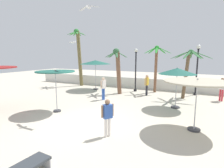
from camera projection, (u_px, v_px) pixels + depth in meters
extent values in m
plane|color=beige|center=(83.00, 121.00, 9.14)|extent=(56.00, 56.00, 0.00)
cube|color=silver|center=(140.00, 83.00, 17.94)|extent=(25.20, 0.30, 1.07)
cylinder|color=#333338|center=(96.00, 89.00, 17.56)|extent=(0.53, 0.53, 0.08)
cylinder|color=#A5A5AD|center=(96.00, 77.00, 17.37)|extent=(0.05, 0.05, 2.53)
cone|color=#1E594C|center=(95.00, 62.00, 17.15)|extent=(2.94, 2.94, 0.36)
sphere|color=#99999E|center=(95.00, 60.00, 17.12)|extent=(0.08, 0.08, 0.08)
cylinder|color=#333338|center=(194.00, 129.00, 7.96)|extent=(0.54, 0.54, 0.08)
cylinder|color=#A5A5AD|center=(196.00, 106.00, 7.79)|extent=(0.05, 0.05, 2.22)
cylinder|color=#B7AD93|center=(197.00, 82.00, 7.62)|extent=(2.78, 2.78, 0.06)
sphere|color=#99999E|center=(198.00, 79.00, 7.60)|extent=(0.08, 0.08, 0.08)
cylinder|color=#333338|center=(57.00, 111.00, 10.64)|extent=(0.45, 0.45, 0.08)
cylinder|color=#A5A5AD|center=(56.00, 92.00, 10.45)|extent=(0.05, 0.05, 2.41)
cylinder|color=#1E594C|center=(55.00, 72.00, 10.27)|extent=(2.22, 2.22, 0.06)
sphere|color=#99999E|center=(55.00, 70.00, 10.26)|extent=(0.08, 0.08, 0.08)
cylinder|color=#333338|center=(175.00, 107.00, 11.39)|extent=(0.55, 0.55, 0.08)
cylinder|color=#A5A5AD|center=(176.00, 91.00, 11.22)|extent=(0.05, 0.05, 2.21)
cone|color=#1E594C|center=(177.00, 71.00, 11.03)|extent=(2.31, 2.31, 0.38)
sphere|color=#99999E|center=(177.00, 68.00, 11.00)|extent=(0.08, 0.08, 0.08)
cylinder|color=brown|center=(186.00, 76.00, 13.61)|extent=(0.50, 0.25, 3.55)
sphere|color=#316739|center=(191.00, 52.00, 13.23)|extent=(0.41, 0.41, 0.41)
ellipsoid|color=#316739|center=(202.00, 55.00, 12.81)|extent=(1.48, 0.45, 0.64)
ellipsoid|color=#316739|center=(198.00, 55.00, 13.62)|extent=(1.03, 1.30, 0.64)
ellipsoid|color=#316739|center=(191.00, 55.00, 13.97)|extent=(0.27, 1.48, 0.64)
ellipsoid|color=#316739|center=(182.00, 55.00, 13.93)|extent=(1.31, 1.01, 0.64)
ellipsoid|color=#316739|center=(180.00, 55.00, 13.27)|extent=(1.42, 0.78, 0.64)
ellipsoid|color=#316739|center=(187.00, 55.00, 12.68)|extent=(0.60, 1.46, 0.64)
ellipsoid|color=#316739|center=(196.00, 55.00, 12.49)|extent=(0.88, 1.38, 0.64)
cylinder|color=brown|center=(80.00, 59.00, 19.51)|extent=(0.70, 0.38, 5.85)
sphere|color=#2F7E35|center=(76.00, 32.00, 19.19)|extent=(0.60, 0.60, 0.60)
ellipsoid|color=#2F7E35|center=(80.00, 33.00, 18.94)|extent=(1.03, 0.30, 0.41)
ellipsoid|color=#2F7E35|center=(81.00, 34.00, 19.47)|extent=(0.75, 0.95, 0.41)
ellipsoid|color=#2F7E35|center=(79.00, 34.00, 19.71)|extent=(0.36, 1.04, 0.41)
ellipsoid|color=#2F7E35|center=(75.00, 34.00, 19.67)|extent=(0.95, 0.74, 0.41)
ellipsoid|color=#2F7E35|center=(73.00, 34.00, 19.48)|extent=(1.03, 0.29, 0.41)
ellipsoid|color=#2F7E35|center=(71.00, 33.00, 19.13)|extent=(0.95, 0.74, 0.41)
ellipsoid|color=#2F7E35|center=(74.00, 33.00, 18.73)|extent=(0.25, 1.03, 0.41)
ellipsoid|color=#2F7E35|center=(77.00, 33.00, 18.71)|extent=(0.84, 0.88, 0.41)
cylinder|color=brown|center=(119.00, 73.00, 15.38)|extent=(0.59, 0.36, 3.64)
sphere|color=#32623B|center=(116.00, 52.00, 15.19)|extent=(0.57, 0.57, 0.57)
ellipsoid|color=#32623B|center=(122.00, 55.00, 15.06)|extent=(0.98, 0.31, 0.56)
ellipsoid|color=#32623B|center=(122.00, 55.00, 15.39)|extent=(0.84, 0.81, 0.56)
ellipsoid|color=#32623B|center=(116.00, 55.00, 15.76)|extent=(0.54, 0.97, 0.56)
ellipsoid|color=#32623B|center=(112.00, 55.00, 15.65)|extent=(0.94, 0.63, 0.56)
ellipsoid|color=#32623B|center=(110.00, 55.00, 15.33)|extent=(0.98, 0.45, 0.56)
ellipsoid|color=#32623B|center=(112.00, 55.00, 14.88)|extent=(0.54, 0.97, 0.56)
ellipsoid|color=#32623B|center=(117.00, 55.00, 14.71)|extent=(0.63, 0.94, 0.56)
cylinder|color=brown|center=(156.00, 70.00, 15.96)|extent=(0.28, 0.24, 3.97)
sphere|color=#258D2B|center=(157.00, 48.00, 15.63)|extent=(0.39, 0.39, 0.39)
ellipsoid|color=#258D2B|center=(165.00, 50.00, 15.50)|extent=(1.21, 0.41, 0.62)
ellipsoid|color=#258D2B|center=(162.00, 50.00, 16.04)|extent=(0.76, 1.14, 0.62)
ellipsoid|color=#258D2B|center=(152.00, 51.00, 16.25)|extent=(1.05, 0.91, 0.62)
ellipsoid|color=#258D2B|center=(150.00, 50.00, 15.48)|extent=(1.01, 0.96, 0.62)
ellipsoid|color=#258D2B|center=(156.00, 50.00, 15.05)|extent=(0.38, 1.21, 0.62)
cylinder|color=black|center=(135.00, 90.00, 16.69)|extent=(0.28, 0.28, 0.20)
cylinder|color=black|center=(136.00, 72.00, 16.42)|extent=(0.12, 0.12, 3.60)
cylinder|color=black|center=(136.00, 52.00, 16.14)|extent=(0.22, 0.22, 0.06)
sphere|color=white|center=(136.00, 50.00, 16.11)|extent=(0.32, 0.32, 0.32)
cylinder|color=black|center=(195.00, 94.00, 15.09)|extent=(0.28, 0.28, 0.20)
cylinder|color=black|center=(197.00, 72.00, 14.80)|extent=(0.12, 0.12, 3.83)
cylinder|color=black|center=(198.00, 49.00, 14.50)|extent=(0.22, 0.22, 0.06)
sphere|color=white|center=(199.00, 47.00, 14.47)|extent=(0.33, 0.33, 0.33)
cube|color=#B7B7BC|center=(44.00, 161.00, 5.34)|extent=(0.55, 0.08, 0.35)
cube|color=#33383D|center=(24.00, 167.00, 4.76)|extent=(0.66, 1.44, 0.08)
cylinder|color=silver|center=(106.00, 128.00, 7.27)|extent=(0.12, 0.12, 0.79)
cylinder|color=silver|center=(109.00, 127.00, 7.35)|extent=(0.12, 0.12, 0.79)
cube|color=#3359B2|center=(107.00, 111.00, 7.21)|extent=(0.40, 0.43, 0.56)
sphere|color=#936B4C|center=(107.00, 102.00, 7.15)|extent=(0.21, 0.21, 0.21)
cylinder|color=#936B4C|center=(102.00, 112.00, 7.08)|extent=(0.08, 0.08, 0.50)
cylinder|color=#936B4C|center=(113.00, 110.00, 7.32)|extent=(0.08, 0.08, 0.50)
cylinder|color=#26262D|center=(146.00, 90.00, 14.78)|extent=(0.12, 0.12, 0.88)
cylinder|color=#26262D|center=(147.00, 90.00, 14.91)|extent=(0.12, 0.12, 0.88)
cube|color=gold|center=(147.00, 81.00, 14.73)|extent=(0.28, 0.38, 0.62)
sphere|color=tan|center=(147.00, 76.00, 14.66)|extent=(0.24, 0.24, 0.24)
cylinder|color=tan|center=(146.00, 81.00, 14.52)|extent=(0.08, 0.08, 0.56)
cylinder|color=tan|center=(148.00, 81.00, 14.92)|extent=(0.08, 0.08, 0.56)
cylinder|color=#3359B2|center=(104.00, 94.00, 13.46)|extent=(0.12, 0.12, 0.87)
cylinder|color=#3359B2|center=(103.00, 94.00, 13.34)|extent=(0.12, 0.12, 0.87)
cube|color=silver|center=(103.00, 84.00, 13.28)|extent=(0.32, 0.41, 0.61)
sphere|color=beige|center=(103.00, 79.00, 13.22)|extent=(0.24, 0.24, 0.24)
cylinder|color=beige|center=(105.00, 84.00, 13.46)|extent=(0.08, 0.08, 0.55)
cylinder|color=beige|center=(101.00, 84.00, 13.10)|extent=(0.08, 0.08, 0.55)
cylinder|color=#D8333F|center=(220.00, 95.00, 13.11)|extent=(0.12, 0.12, 0.87)
cylinder|color=#D8333F|center=(222.00, 95.00, 12.97)|extent=(0.12, 0.12, 0.87)
cube|color=silver|center=(222.00, 85.00, 12.92)|extent=(0.43, 0.40, 0.61)
sphere|color=#936B4C|center=(223.00, 79.00, 12.86)|extent=(0.23, 0.23, 0.23)
cylinder|color=#936B4C|center=(219.00, 84.00, 13.12)|extent=(0.08, 0.08, 0.55)
ellipsoid|color=white|center=(89.00, 8.00, 9.13)|extent=(0.16, 0.33, 0.12)
sphere|color=white|center=(87.00, 6.00, 8.98)|extent=(0.10, 0.10, 0.10)
cube|color=silver|center=(94.00, 6.00, 8.96)|extent=(0.64, 0.22, 0.16)
cube|color=silver|center=(84.00, 8.00, 9.30)|extent=(0.63, 0.22, 0.21)
ellipsoid|color=white|center=(72.00, 42.00, 10.41)|extent=(0.30, 0.32, 0.12)
sphere|color=white|center=(75.00, 42.00, 10.47)|extent=(0.10, 0.10, 0.10)
cube|color=silver|center=(71.00, 42.00, 10.67)|extent=(0.55, 0.50, 0.03)
cube|color=silver|center=(73.00, 42.00, 10.13)|extent=(0.55, 0.49, 0.09)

